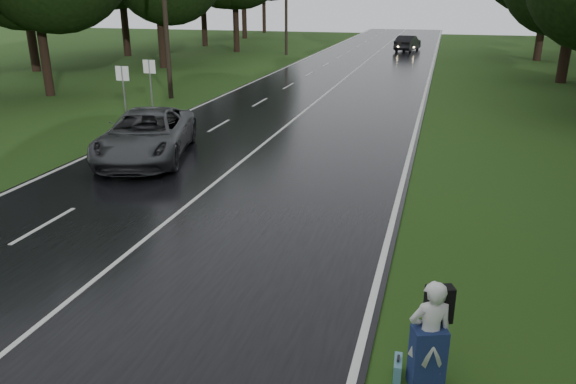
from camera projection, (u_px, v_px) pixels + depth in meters
name	position (u px, v px, depth m)	size (l,w,h in m)	color
ground	(100.00, 277.00, 11.84)	(160.00, 160.00, 0.00)	#224213
road	(312.00, 105.00, 29.95)	(12.00, 140.00, 0.04)	black
lane_center	(312.00, 105.00, 29.94)	(0.12, 140.00, 0.01)	silver
grey_car	(146.00, 135.00, 20.07)	(2.86, 6.20, 1.72)	#434548
far_car	(408.00, 43.00, 57.90)	(1.69, 4.86, 1.60)	black
hitchhiker	(430.00, 338.00, 8.32)	(0.78, 0.75, 1.83)	silver
suitcase	(398.00, 368.00, 8.74)	(0.12, 0.43, 0.31)	teal
utility_pole_mid	(171.00, 98.00, 32.14)	(1.80, 0.28, 10.46)	black
utility_pole_far	(286.00, 55.00, 54.66)	(1.80, 0.28, 10.22)	black
road_sign_a	(127.00, 125.00, 25.51)	(0.65, 0.10, 2.71)	white
road_sign_b	(153.00, 115.00, 27.72)	(0.65, 0.10, 2.72)	white
tree_left_d	(51.00, 95.00, 32.98)	(8.93, 8.93, 13.95)	black
tree_left_e	(164.00, 68.00, 45.36)	(8.52, 8.52, 13.31)	black
tree_left_f	(237.00, 52.00, 57.55)	(10.24, 10.24, 16.00)	black
tree_right_e	(560.00, 83.00, 37.72)	(7.72, 7.72, 12.06)	black
tree_right_f	(536.00, 61.00, 50.16)	(10.01, 10.01, 15.64)	black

